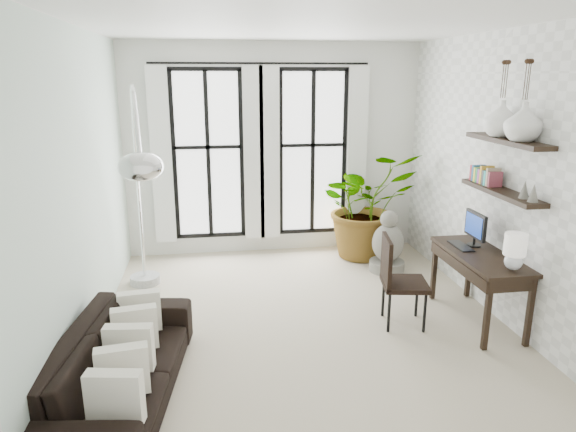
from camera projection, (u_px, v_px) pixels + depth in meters
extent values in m
plane|color=#C0B298|center=(301.00, 319.00, 5.90)|extent=(5.00, 5.00, 0.00)
plane|color=white|center=(304.00, 24.00, 5.06)|extent=(5.00, 5.00, 0.00)
plane|color=silver|center=(82.00, 190.00, 5.16)|extent=(0.00, 5.00, 5.00)
plane|color=white|center=(498.00, 177.00, 5.80)|extent=(0.00, 5.00, 5.00)
plane|color=white|center=(274.00, 150.00, 7.86)|extent=(4.50, 0.00, 4.50)
cube|color=white|center=(208.00, 155.00, 7.70)|extent=(1.00, 0.02, 2.50)
cube|color=white|center=(161.00, 157.00, 7.51)|extent=(0.30, 0.04, 2.60)
cube|color=white|center=(254.00, 155.00, 7.71)|extent=(0.30, 0.04, 2.60)
cube|color=white|center=(313.00, 153.00, 7.93)|extent=(1.00, 0.02, 2.50)
cube|color=white|center=(270.00, 155.00, 7.74)|extent=(0.30, 0.04, 2.60)
cube|color=white|center=(357.00, 153.00, 7.94)|extent=(0.30, 0.04, 2.60)
cylinder|color=black|center=(260.00, 63.00, 7.38)|extent=(3.20, 0.03, 0.03)
cube|color=black|center=(501.00, 192.00, 5.50)|extent=(0.25, 1.30, 0.05)
cube|color=black|center=(507.00, 141.00, 5.35)|extent=(0.25, 1.30, 0.05)
cube|color=#BC2F3C|center=(477.00, 172.00, 5.99)|extent=(0.16, 0.04, 0.18)
cube|color=#2C619A|center=(479.00, 173.00, 5.95)|extent=(0.16, 0.04, 0.18)
cube|color=yellow|center=(481.00, 174.00, 5.91)|extent=(0.16, 0.03, 0.18)
cube|color=#349E5D|center=(483.00, 174.00, 5.86)|extent=(0.16, 0.04, 0.18)
cube|color=#B64FBA|center=(485.00, 175.00, 5.82)|extent=(0.16, 0.04, 0.18)
cube|color=yellow|center=(487.00, 176.00, 5.78)|extent=(0.16, 0.04, 0.18)
cube|color=#464646|center=(489.00, 177.00, 5.74)|extent=(0.16, 0.04, 0.18)
cube|color=#34B3B9|center=(491.00, 177.00, 5.69)|extent=(0.16, 0.04, 0.18)
cube|color=tan|center=(493.00, 178.00, 5.65)|extent=(0.16, 0.04, 0.18)
cube|color=#8D3847|center=(495.00, 179.00, 5.61)|extent=(0.16, 0.04, 0.18)
cone|color=gray|center=(524.00, 190.00, 5.09)|extent=(0.10, 0.10, 0.18)
cone|color=gray|center=(534.00, 193.00, 4.94)|extent=(0.10, 0.10, 0.18)
imported|color=black|center=(119.00, 367.00, 4.34)|extent=(1.16, 2.33, 0.65)
cube|color=silver|center=(115.00, 398.00, 3.64)|extent=(0.40, 0.12, 0.40)
cube|color=silver|center=(123.00, 371.00, 3.97)|extent=(0.40, 0.12, 0.40)
cube|color=silver|center=(129.00, 348.00, 4.31)|extent=(0.40, 0.12, 0.40)
cube|color=silver|center=(135.00, 328.00, 4.64)|extent=(0.40, 0.12, 0.40)
cube|color=silver|center=(140.00, 311.00, 4.97)|extent=(0.40, 0.12, 0.40)
imported|color=#2D7228|center=(366.00, 204.00, 7.79)|extent=(1.70, 1.54, 1.63)
cube|color=black|center=(481.00, 255.00, 5.66)|extent=(0.58, 1.37, 0.04)
cube|color=black|center=(478.00, 264.00, 5.69)|extent=(0.53, 1.30, 0.13)
cube|color=black|center=(487.00, 315.00, 5.14)|extent=(0.05, 0.05, 0.76)
cube|color=black|center=(530.00, 312.00, 5.20)|extent=(0.05, 0.05, 0.76)
cube|color=black|center=(434.00, 270.00, 6.34)|extent=(0.05, 0.05, 0.76)
cube|color=black|center=(469.00, 268.00, 6.40)|extent=(0.05, 0.05, 0.76)
cube|color=black|center=(476.00, 225.00, 5.85)|extent=(0.04, 0.42, 0.30)
cube|color=navy|center=(474.00, 225.00, 5.85)|extent=(0.00, 0.36, 0.24)
cube|color=black|center=(461.00, 246.00, 5.89)|extent=(0.15, 0.40, 0.02)
sphere|color=silver|center=(513.00, 262.00, 5.14)|extent=(0.18, 0.18, 0.18)
cylinder|color=white|center=(515.00, 244.00, 5.09)|extent=(0.22, 0.22, 0.22)
cube|color=black|center=(405.00, 284.00, 5.67)|extent=(0.56, 0.56, 0.05)
cube|color=black|center=(386.00, 261.00, 5.60)|extent=(0.12, 0.48, 0.54)
cylinder|color=black|center=(393.00, 314.00, 5.53)|extent=(0.03, 0.03, 0.45)
cylinder|color=black|center=(427.00, 312.00, 5.58)|extent=(0.03, 0.03, 0.45)
cylinder|color=black|center=(381.00, 299.00, 5.89)|extent=(0.03, 0.03, 0.45)
cylinder|color=black|center=(413.00, 297.00, 5.95)|extent=(0.03, 0.03, 0.45)
cylinder|color=silver|center=(145.00, 279.00, 6.91)|extent=(0.39, 0.39, 0.11)
cylinder|color=silver|center=(142.00, 241.00, 6.76)|extent=(0.04, 0.04, 1.09)
ellipsoid|color=silver|center=(141.00, 167.00, 3.98)|extent=(0.35, 0.35, 0.23)
cylinder|color=gray|center=(387.00, 266.00, 7.35)|extent=(0.50, 0.50, 0.15)
ellipsoid|color=gray|center=(388.00, 243.00, 7.26)|extent=(0.45, 0.45, 0.55)
sphere|color=gray|center=(389.00, 219.00, 7.16)|extent=(0.25, 0.25, 0.25)
imported|color=white|center=(524.00, 122.00, 5.06)|extent=(0.37, 0.37, 0.38)
imported|color=white|center=(501.00, 119.00, 5.44)|extent=(0.37, 0.37, 0.38)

